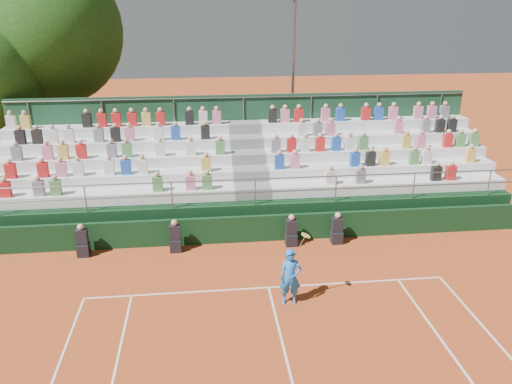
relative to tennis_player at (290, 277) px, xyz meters
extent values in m
plane|color=#B4481E|center=(-0.50, 0.88, -0.86)|extent=(90.00, 90.00, 0.00)
cube|color=white|center=(-0.50, 0.88, -0.85)|extent=(11.00, 0.06, 0.01)
cube|color=white|center=(-0.50, -2.32, -0.85)|extent=(0.06, 6.40, 0.01)
cube|color=black|center=(-0.50, 4.08, -0.36)|extent=(20.00, 0.15, 1.00)
cube|color=black|center=(-6.54, 3.63, -0.64)|extent=(0.40, 0.40, 0.44)
cube|color=black|center=(-6.54, 3.63, -0.16)|extent=(0.38, 0.25, 0.55)
sphere|color=tan|center=(-6.54, 3.63, 0.22)|extent=(0.22, 0.22, 0.22)
cube|color=black|center=(-3.41, 3.63, -0.64)|extent=(0.40, 0.40, 0.44)
cube|color=black|center=(-3.41, 3.63, -0.16)|extent=(0.38, 0.25, 0.55)
sphere|color=tan|center=(-3.41, 3.63, 0.22)|extent=(0.22, 0.22, 0.22)
cube|color=black|center=(0.68, 3.63, -0.64)|extent=(0.40, 0.40, 0.44)
cube|color=black|center=(0.68, 3.63, -0.16)|extent=(0.38, 0.25, 0.55)
sphere|color=tan|center=(0.68, 3.63, 0.22)|extent=(0.22, 0.22, 0.22)
cube|color=black|center=(2.35, 3.63, -0.64)|extent=(0.40, 0.40, 0.44)
cube|color=black|center=(2.35, 3.63, -0.16)|extent=(0.38, 0.25, 0.55)
sphere|color=tan|center=(2.35, 3.63, 0.22)|extent=(0.22, 0.22, 0.22)
cube|color=black|center=(-0.50, 7.18, -0.26)|extent=(20.00, 5.20, 1.20)
cube|color=silver|center=(-5.85, 5.51, 0.55)|extent=(9.30, 0.85, 0.42)
cube|color=silver|center=(4.85, 5.51, 0.55)|extent=(9.30, 0.85, 0.42)
cube|color=slate|center=(-0.50, 5.51, 0.55)|extent=(1.40, 0.85, 0.42)
cube|color=silver|center=(-5.85, 6.36, 0.97)|extent=(9.30, 0.85, 0.42)
cube|color=silver|center=(4.85, 6.36, 0.97)|extent=(9.30, 0.85, 0.42)
cube|color=slate|center=(-0.50, 6.36, 0.97)|extent=(1.40, 0.85, 0.42)
cube|color=silver|center=(-5.85, 7.21, 1.39)|extent=(9.30, 0.85, 0.42)
cube|color=silver|center=(4.85, 7.21, 1.39)|extent=(9.30, 0.85, 0.42)
cube|color=slate|center=(-0.50, 7.21, 1.39)|extent=(1.40, 0.85, 0.42)
cube|color=silver|center=(-5.85, 8.06, 1.81)|extent=(9.30, 0.85, 0.42)
cube|color=silver|center=(4.85, 8.06, 1.81)|extent=(9.30, 0.85, 0.42)
cube|color=slate|center=(-0.50, 8.06, 1.81)|extent=(1.40, 0.85, 0.42)
cube|color=silver|center=(-5.85, 8.91, 2.23)|extent=(9.30, 0.85, 0.42)
cube|color=silver|center=(4.85, 8.91, 2.23)|extent=(9.30, 0.85, 0.42)
cube|color=slate|center=(-0.50, 8.91, 2.23)|extent=(1.40, 0.85, 0.42)
cube|color=#194128|center=(-0.50, 9.43, 1.34)|extent=(20.00, 0.12, 4.40)
cylinder|color=gray|center=(-0.50, 4.63, 1.34)|extent=(20.00, 0.05, 0.05)
cylinder|color=gray|center=(-0.50, 9.33, 3.44)|extent=(20.00, 0.05, 0.05)
cube|color=red|center=(-9.41, 5.36, 1.04)|extent=(0.36, 0.24, 0.56)
cube|color=slate|center=(-8.26, 5.36, 1.04)|extent=(0.36, 0.24, 0.56)
cube|color=#4C8C4C|center=(-7.67, 5.36, 1.04)|extent=(0.36, 0.24, 0.56)
cube|color=#4C8C4C|center=(-4.04, 5.36, 1.04)|extent=(0.36, 0.24, 0.56)
cube|color=pink|center=(-2.84, 5.36, 1.04)|extent=(0.36, 0.24, 0.56)
cube|color=#4C8C4C|center=(-2.22, 5.36, 1.04)|extent=(0.36, 0.24, 0.56)
cube|color=red|center=(-9.44, 6.21, 1.46)|extent=(0.36, 0.24, 0.56)
cube|color=red|center=(-8.29, 6.21, 1.46)|extent=(0.36, 0.24, 0.56)
cube|color=pink|center=(-7.63, 6.21, 1.46)|extent=(0.36, 0.24, 0.56)
cube|color=silver|center=(-7.01, 6.21, 1.46)|extent=(0.36, 0.24, 0.56)
cube|color=silver|center=(-5.87, 6.21, 1.46)|extent=(0.36, 0.24, 0.56)
cube|color=#1E4CB2|center=(-5.26, 6.21, 1.46)|extent=(0.36, 0.24, 0.56)
cube|color=silver|center=(-4.63, 6.21, 1.46)|extent=(0.36, 0.24, 0.56)
cube|color=gold|center=(-2.23, 6.21, 1.46)|extent=(0.36, 0.24, 0.56)
cube|color=slate|center=(-9.43, 7.06, 1.88)|extent=(0.36, 0.24, 0.56)
cube|color=pink|center=(-8.29, 7.06, 1.88)|extent=(0.36, 0.24, 0.56)
cube|color=gold|center=(-7.70, 7.06, 1.88)|extent=(0.36, 0.24, 0.56)
cube|color=red|center=(-7.03, 7.06, 1.88)|extent=(0.36, 0.24, 0.56)
cube|color=slate|center=(-5.87, 7.06, 1.88)|extent=(0.36, 0.24, 0.56)
cube|color=#4C8C4C|center=(-5.29, 7.06, 1.88)|extent=(0.36, 0.24, 0.56)
cube|color=silver|center=(-4.00, 7.06, 1.88)|extent=(0.36, 0.24, 0.56)
cube|color=silver|center=(-2.81, 7.06, 1.88)|extent=(0.36, 0.24, 0.56)
cube|color=#4C8C4C|center=(-1.64, 7.06, 1.88)|extent=(0.36, 0.24, 0.56)
cube|color=black|center=(-9.49, 7.91, 2.30)|extent=(0.36, 0.24, 0.56)
cube|color=black|center=(-8.85, 7.91, 2.30)|extent=(0.36, 0.24, 0.56)
cube|color=silver|center=(-8.25, 7.91, 2.30)|extent=(0.36, 0.24, 0.56)
cube|color=silver|center=(-7.62, 7.91, 2.30)|extent=(0.36, 0.24, 0.56)
cube|color=slate|center=(-6.47, 7.91, 2.30)|extent=(0.36, 0.24, 0.56)
cube|color=black|center=(-5.81, 7.91, 2.30)|extent=(0.36, 0.24, 0.56)
cube|color=pink|center=(-5.26, 7.91, 2.30)|extent=(0.36, 0.24, 0.56)
cube|color=silver|center=(-4.08, 7.91, 2.30)|extent=(0.36, 0.24, 0.56)
cube|color=#1E4CB2|center=(-3.41, 7.91, 2.30)|extent=(0.36, 0.24, 0.56)
cube|color=black|center=(-2.21, 7.91, 2.30)|extent=(0.36, 0.24, 0.56)
cube|color=silver|center=(-10.05, 8.76, 2.72)|extent=(0.36, 0.24, 0.56)
cube|color=gold|center=(-9.49, 8.76, 2.72)|extent=(0.36, 0.24, 0.56)
cube|color=black|center=(-7.05, 8.76, 2.72)|extent=(0.36, 0.24, 0.56)
cube|color=red|center=(-6.45, 8.76, 2.72)|extent=(0.36, 0.24, 0.56)
cube|color=red|center=(-5.87, 8.76, 2.72)|extent=(0.36, 0.24, 0.56)
cube|color=red|center=(-5.22, 8.76, 2.72)|extent=(0.36, 0.24, 0.56)
cube|color=gold|center=(-4.64, 8.76, 2.72)|extent=(0.36, 0.24, 0.56)
cube|color=red|center=(-4.05, 8.76, 2.72)|extent=(0.36, 0.24, 0.56)
cube|color=black|center=(-2.84, 8.76, 2.72)|extent=(0.36, 0.24, 0.56)
cube|color=silver|center=(-2.27, 8.76, 2.72)|extent=(0.36, 0.24, 0.56)
cube|color=pink|center=(-1.70, 8.76, 2.72)|extent=(0.36, 0.24, 0.56)
cube|color=silver|center=(2.46, 5.36, 1.04)|extent=(0.36, 0.24, 0.56)
cube|color=slate|center=(3.65, 5.36, 1.04)|extent=(0.36, 0.24, 0.56)
cube|color=black|center=(6.69, 5.36, 1.04)|extent=(0.36, 0.24, 0.56)
cube|color=red|center=(7.28, 5.36, 1.04)|extent=(0.36, 0.24, 0.56)
cube|color=#1E4CB2|center=(0.62, 6.21, 1.46)|extent=(0.36, 0.24, 0.56)
cube|color=pink|center=(1.23, 6.21, 1.46)|extent=(0.36, 0.24, 0.56)
cube|color=#1E4CB2|center=(3.65, 6.21, 1.46)|extent=(0.36, 0.24, 0.56)
cube|color=black|center=(4.29, 6.21, 1.46)|extent=(0.36, 0.24, 0.56)
cube|color=gold|center=(4.87, 6.21, 1.46)|extent=(0.36, 0.24, 0.56)
cube|color=#4C8C4C|center=(6.09, 6.21, 1.46)|extent=(0.36, 0.24, 0.56)
cube|color=silver|center=(6.63, 6.21, 1.46)|extent=(0.36, 0.24, 0.56)
cube|color=gold|center=(8.48, 6.21, 1.46)|extent=(0.36, 0.24, 0.56)
cube|color=slate|center=(0.61, 7.06, 1.88)|extent=(0.36, 0.24, 0.56)
cube|color=red|center=(1.24, 7.06, 1.88)|extent=(0.36, 0.24, 0.56)
cube|color=silver|center=(1.80, 7.06, 1.88)|extent=(0.36, 0.24, 0.56)
cube|color=red|center=(2.42, 7.06, 1.88)|extent=(0.36, 0.24, 0.56)
cube|color=#1E4CB2|center=(3.09, 7.06, 1.88)|extent=(0.36, 0.24, 0.56)
cube|color=silver|center=(3.65, 7.06, 1.88)|extent=(0.36, 0.24, 0.56)
cube|color=#4C8C4C|center=(4.23, 7.06, 1.88)|extent=(0.36, 0.24, 0.56)
cube|color=gold|center=(6.06, 7.06, 1.88)|extent=(0.36, 0.24, 0.56)
cube|color=pink|center=(6.70, 7.06, 1.88)|extent=(0.36, 0.24, 0.56)
cube|color=red|center=(7.88, 7.06, 1.88)|extent=(0.36, 0.24, 0.56)
cube|color=#4C8C4C|center=(8.41, 7.06, 1.88)|extent=(0.36, 0.24, 0.56)
cube|color=#4C8C4C|center=(9.02, 7.06, 1.88)|extent=(0.36, 0.24, 0.56)
cube|color=silver|center=(1.81, 7.91, 2.30)|extent=(0.36, 0.24, 0.56)
cube|color=slate|center=(2.49, 7.91, 2.30)|extent=(0.36, 0.24, 0.56)
cube|color=pink|center=(3.05, 7.91, 2.30)|extent=(0.36, 0.24, 0.56)
cube|color=pink|center=(6.00, 7.91, 2.30)|extent=(0.36, 0.24, 0.56)
cube|color=slate|center=(7.22, 7.91, 2.30)|extent=(0.36, 0.24, 0.56)
cube|color=black|center=(7.88, 7.91, 2.30)|extent=(0.36, 0.24, 0.56)
cube|color=black|center=(8.41, 7.91, 2.30)|extent=(0.36, 0.24, 0.56)
cube|color=black|center=(0.70, 8.76, 2.72)|extent=(0.36, 0.24, 0.56)
cube|color=pink|center=(1.23, 8.76, 2.72)|extent=(0.36, 0.24, 0.56)
cube|color=red|center=(1.83, 8.76, 2.72)|extent=(0.36, 0.24, 0.56)
cube|color=pink|center=(3.02, 8.76, 2.72)|extent=(0.36, 0.24, 0.56)
cube|color=#1E4CB2|center=(3.68, 8.76, 2.72)|extent=(0.36, 0.24, 0.56)
cube|color=red|center=(4.82, 8.76, 2.72)|extent=(0.36, 0.24, 0.56)
cube|color=#1E4CB2|center=(5.40, 8.76, 2.72)|extent=(0.36, 0.24, 0.56)
cube|color=pink|center=(6.06, 8.76, 2.72)|extent=(0.36, 0.24, 0.56)
cube|color=pink|center=(7.21, 8.76, 2.72)|extent=(0.36, 0.24, 0.56)
cube|color=pink|center=(7.83, 8.76, 2.72)|extent=(0.36, 0.24, 0.56)
cube|color=slate|center=(8.42, 8.76, 2.72)|extent=(0.36, 0.24, 0.56)
imported|color=blue|center=(0.00, 0.00, -0.01)|extent=(0.66, 0.47, 1.71)
cylinder|color=gray|center=(0.25, 0.00, 0.99)|extent=(0.26, 0.03, 0.51)
cylinder|color=#E5D866|center=(0.40, 0.00, 1.29)|extent=(0.26, 0.28, 0.14)
cylinder|color=#382114|center=(-9.55, 13.77, 1.14)|extent=(0.50, 0.50, 4.00)
sphere|color=#173D10|center=(-9.55, 13.77, 6.01)|extent=(7.19, 7.19, 7.19)
cylinder|color=gray|center=(2.38, 13.28, 3.26)|extent=(0.16, 0.16, 8.25)
camera|label=1|loc=(-2.33, -12.18, 7.34)|focal=35.00mm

